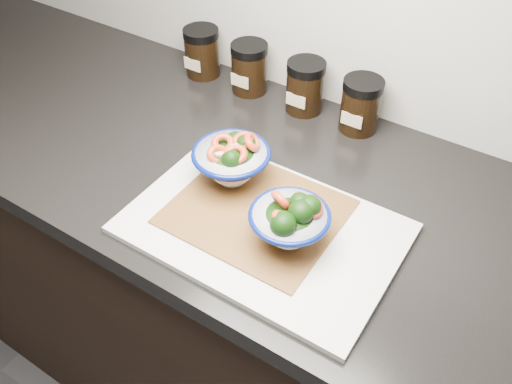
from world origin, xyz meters
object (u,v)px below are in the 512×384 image
Objects in this scene: spice_jar_c at (305,86)px; spice_jar_d at (361,105)px; spice_jar_a at (202,52)px; spice_jar_b at (249,68)px; cutting_board at (263,228)px; bowl_left at (232,160)px; bowl_right at (290,222)px.

spice_jar_c is 1.00× the size of spice_jar_d.
spice_jar_a is at bearing 180.00° from spice_jar_c.
spice_jar_a and spice_jar_d have the same top height.
spice_jar_b is 0.27m from spice_jar_d.
cutting_board is 3.98× the size of spice_jar_d.
spice_jar_a is at bearing 134.66° from bowl_left.
bowl_right is at bearing -48.87° from spice_jar_b.
spice_jar_a is at bearing 141.02° from bowl_right.
bowl_left is at bearing -61.98° from spice_jar_b.
spice_jar_d is (0.40, 0.00, 0.00)m from spice_jar_a.
spice_jar_c is (-0.17, 0.36, -0.00)m from bowl_right.
spice_jar_b is 0.14m from spice_jar_c.
spice_jar_d is (0.12, 0.29, -0.00)m from bowl_left.
spice_jar_d is (0.13, 0.00, 0.00)m from spice_jar_c.
bowl_right is 0.40m from spice_jar_c.
bowl_left is 0.29m from spice_jar_c.
bowl_right is at bearing -82.72° from spice_jar_d.
bowl_right is at bearing -64.25° from spice_jar_c.
bowl_right is 0.36m from spice_jar_d.
spice_jar_a is at bearing 180.00° from spice_jar_b.
spice_jar_a and spice_jar_b have the same top height.
spice_jar_b is at bearing 118.02° from bowl_left.
spice_jar_d reaches higher than cutting_board.
spice_jar_b reaches higher than cutting_board.
bowl_left is 0.31m from spice_jar_d.
spice_jar_a is 0.40m from spice_jar_d.
cutting_board is at bearing 172.79° from bowl_right.
spice_jar_c and spice_jar_d have the same top height.
bowl_left is at bearing -45.34° from spice_jar_a.
spice_jar_a is at bearing 137.87° from cutting_board.
bowl_left and spice_jar_c have the same top height.
bowl_right is at bearing -24.43° from bowl_left.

